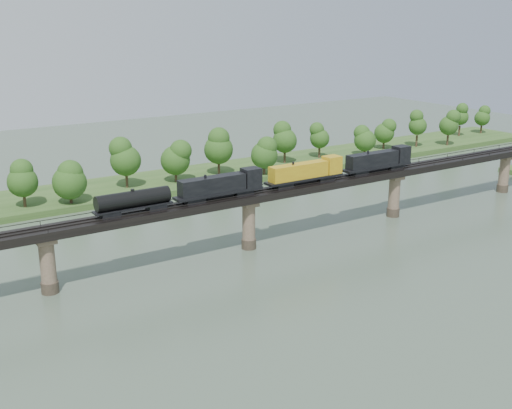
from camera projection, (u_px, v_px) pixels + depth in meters
ground at (345, 302)px, 105.93m from camera, size 400.00×400.00×0.00m
far_bank at (142, 186)px, 174.29m from camera, size 300.00×24.00×1.60m
bridge at (249, 223)px, 128.58m from camera, size 236.00×30.00×11.50m
bridge_superstructure at (249, 192)px, 126.77m from camera, size 220.00×4.90×0.75m
far_treeline at (117, 164)px, 164.14m from camera, size 289.06×17.54×13.60m
freight_train at (278, 177)px, 129.80m from camera, size 74.79×2.91×5.15m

